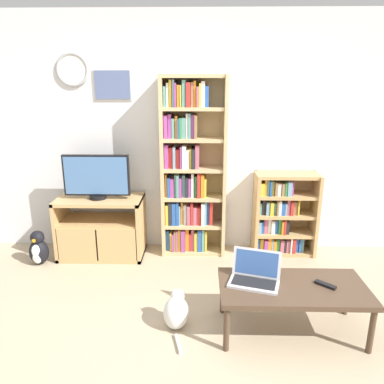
{
  "coord_description": "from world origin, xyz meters",
  "views": [
    {
      "loc": [
        0.08,
        -2.11,
        1.9
      ],
      "look_at": [
        0.0,
        1.1,
        0.93
      ],
      "focal_mm": 35.0,
      "sensor_mm": 36.0,
      "label": 1
    }
  ],
  "objects_px": {
    "television": "(97,177)",
    "cat": "(176,311)",
    "coffee_table": "(293,290)",
    "remote_near_laptop": "(325,285)",
    "tv_stand": "(101,227)",
    "bookshelf_tall": "(190,172)",
    "bookshelf_short": "(281,215)",
    "laptop": "(255,275)",
    "penguin_figurine": "(38,249)"
  },
  "relations": [
    {
      "from": "television",
      "to": "cat",
      "type": "relative_size",
      "value": 1.57
    },
    {
      "from": "coffee_table",
      "to": "remote_near_laptop",
      "type": "height_order",
      "value": "remote_near_laptop"
    },
    {
      "from": "television",
      "to": "cat",
      "type": "xyz_separation_m",
      "value": [
        0.92,
        -1.25,
        -0.77
      ]
    },
    {
      "from": "tv_stand",
      "to": "television",
      "type": "height_order",
      "value": "television"
    },
    {
      "from": "bookshelf_tall",
      "to": "bookshelf_short",
      "type": "distance_m",
      "value": 1.14
    },
    {
      "from": "tv_stand",
      "to": "bookshelf_tall",
      "type": "height_order",
      "value": "bookshelf_tall"
    },
    {
      "from": "laptop",
      "to": "bookshelf_short",
      "type": "bearing_deg",
      "value": 87.27
    },
    {
      "from": "remote_near_laptop",
      "to": "penguin_figurine",
      "type": "height_order",
      "value": "remote_near_laptop"
    },
    {
      "from": "laptop",
      "to": "penguin_figurine",
      "type": "distance_m",
      "value": 2.39
    },
    {
      "from": "television",
      "to": "bookshelf_short",
      "type": "height_order",
      "value": "television"
    },
    {
      "from": "bookshelf_tall",
      "to": "cat",
      "type": "bearing_deg",
      "value": -92.66
    },
    {
      "from": "coffee_table",
      "to": "laptop",
      "type": "xyz_separation_m",
      "value": [
        -0.29,
        0.05,
        0.1
      ]
    },
    {
      "from": "laptop",
      "to": "remote_near_laptop",
      "type": "distance_m",
      "value": 0.53
    },
    {
      "from": "bookshelf_short",
      "to": "remote_near_laptop",
      "type": "bearing_deg",
      "value": -88.11
    },
    {
      "from": "bookshelf_tall",
      "to": "coffee_table",
      "type": "bearing_deg",
      "value": -59.87
    },
    {
      "from": "remote_near_laptop",
      "to": "television",
      "type": "bearing_deg",
      "value": -80.45
    },
    {
      "from": "coffee_table",
      "to": "cat",
      "type": "relative_size",
      "value": 2.5
    },
    {
      "from": "remote_near_laptop",
      "to": "cat",
      "type": "height_order",
      "value": "remote_near_laptop"
    },
    {
      "from": "television",
      "to": "bookshelf_short",
      "type": "xyz_separation_m",
      "value": [
        2.01,
        0.14,
        -0.47
      ]
    },
    {
      "from": "television",
      "to": "bookshelf_tall",
      "type": "bearing_deg",
      "value": 8.51
    },
    {
      "from": "tv_stand",
      "to": "bookshelf_short",
      "type": "xyz_separation_m",
      "value": [
        2.0,
        0.13,
        0.11
      ]
    },
    {
      "from": "tv_stand",
      "to": "cat",
      "type": "bearing_deg",
      "value": -54.16
    },
    {
      "from": "television",
      "to": "remote_near_laptop",
      "type": "xyz_separation_m",
      "value": [
        2.06,
        -1.28,
        -0.5
      ]
    },
    {
      "from": "cat",
      "to": "laptop",
      "type": "bearing_deg",
      "value": 9.76
    },
    {
      "from": "bookshelf_tall",
      "to": "remote_near_laptop",
      "type": "xyz_separation_m",
      "value": [
        1.07,
        -1.43,
        -0.53
      ]
    },
    {
      "from": "coffee_table",
      "to": "television",
      "type": "bearing_deg",
      "value": 144.73
    },
    {
      "from": "television",
      "to": "remote_near_laptop",
      "type": "relative_size",
      "value": 4.71
    },
    {
      "from": "bookshelf_short",
      "to": "coffee_table",
      "type": "bearing_deg",
      "value": -97.76
    },
    {
      "from": "remote_near_laptop",
      "to": "penguin_figurine",
      "type": "xyz_separation_m",
      "value": [
        -2.67,
        1.06,
        -0.24
      ]
    },
    {
      "from": "tv_stand",
      "to": "bookshelf_tall",
      "type": "relative_size",
      "value": 0.47
    },
    {
      "from": "bookshelf_short",
      "to": "remote_near_laptop",
      "type": "distance_m",
      "value": 1.43
    },
    {
      "from": "laptop",
      "to": "penguin_figurine",
      "type": "bearing_deg",
      "value": 171.35
    },
    {
      "from": "bookshelf_short",
      "to": "laptop",
      "type": "distance_m",
      "value": 1.46
    },
    {
      "from": "coffee_table",
      "to": "laptop",
      "type": "bearing_deg",
      "value": 170.13
    },
    {
      "from": "laptop",
      "to": "cat",
      "type": "relative_size",
      "value": 0.96
    },
    {
      "from": "laptop",
      "to": "cat",
      "type": "xyz_separation_m",
      "value": [
        -0.61,
        -0.02,
        -0.32
      ]
    },
    {
      "from": "bookshelf_short",
      "to": "penguin_figurine",
      "type": "height_order",
      "value": "bookshelf_short"
    },
    {
      "from": "coffee_table",
      "to": "remote_near_laptop",
      "type": "xyz_separation_m",
      "value": [
        0.24,
        0.0,
        0.05
      ]
    },
    {
      "from": "tv_stand",
      "to": "coffee_table",
      "type": "relative_size",
      "value": 0.83
    },
    {
      "from": "television",
      "to": "bookshelf_short",
      "type": "bearing_deg",
      "value": 4.08
    },
    {
      "from": "television",
      "to": "coffee_table",
      "type": "xyz_separation_m",
      "value": [
        1.82,
        -1.28,
        -0.55
      ]
    },
    {
      "from": "laptop",
      "to": "coffee_table",
      "type": "bearing_deg",
      "value": 6.65
    },
    {
      "from": "television",
      "to": "cat",
      "type": "bearing_deg",
      "value": -53.71
    },
    {
      "from": "bookshelf_short",
      "to": "penguin_figurine",
      "type": "relative_size",
      "value": 2.45
    },
    {
      "from": "television",
      "to": "remote_near_laptop",
      "type": "height_order",
      "value": "television"
    },
    {
      "from": "bookshelf_short",
      "to": "cat",
      "type": "bearing_deg",
      "value": -127.99
    },
    {
      "from": "cat",
      "to": "penguin_figurine",
      "type": "xyz_separation_m",
      "value": [
        -1.54,
        1.03,
        0.03
      ]
    },
    {
      "from": "penguin_figurine",
      "to": "bookshelf_tall",
      "type": "bearing_deg",
      "value": 13.14
    },
    {
      "from": "tv_stand",
      "to": "penguin_figurine",
      "type": "bearing_deg",
      "value": -159.21
    },
    {
      "from": "tv_stand",
      "to": "bookshelf_short",
      "type": "distance_m",
      "value": 2.01
    }
  ]
}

